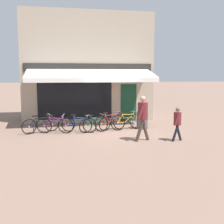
{
  "coord_description": "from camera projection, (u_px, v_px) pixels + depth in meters",
  "views": [
    {
      "loc": [
        -2.57,
        -12.95,
        2.65
      ],
      "look_at": [
        -0.34,
        -1.31,
        1.05
      ],
      "focal_mm": 45.0,
      "sensor_mm": 36.0,
      "label": 1
    }
  ],
  "objects": [
    {
      "name": "bicycle_purple",
      "position": [
        55.0,
        125.0,
        12.59
      ],
      "size": [
        1.68,
        0.67,
        0.87
      ],
      "rotation": [
        0.12,
        0.0,
        -0.24
      ],
      "color": "black",
      "rests_on": "ground_plane"
    },
    {
      "name": "bicycle_green",
      "position": [
        95.0,
        124.0,
        12.94
      ],
      "size": [
        1.58,
        0.74,
        0.8
      ],
      "rotation": [
        0.01,
        0.0,
        0.4
      ],
      "color": "black",
      "rests_on": "ground_plane"
    },
    {
      "name": "bicycle_blue",
      "position": [
        79.0,
        124.0,
        12.9
      ],
      "size": [
        1.6,
        0.82,
        0.82
      ],
      "rotation": [
        -0.07,
        0.0,
        -0.44
      ],
      "color": "black",
      "rests_on": "ground_plane"
    },
    {
      "name": "bike_rack_rail",
      "position": [
        85.0,
        121.0,
        13.16
      ],
      "size": [
        4.78,
        0.04,
        0.57
      ],
      "color": "#47494F",
      "rests_on": "ground_plane"
    },
    {
      "name": "pedestrian_adult",
      "position": [
        143.0,
        114.0,
        11.13
      ],
      "size": [
        0.67,
        0.58,
        1.82
      ],
      "rotation": [
        0.0,
        0.0,
        -0.13
      ],
      "color": "#47382D",
      "rests_on": "ground_plane"
    },
    {
      "name": "bicycle_orange",
      "position": [
        127.0,
        121.0,
        13.52
      ],
      "size": [
        1.74,
        0.71,
        0.9
      ],
      "rotation": [
        -0.15,
        0.0,
        0.25
      ],
      "color": "black",
      "rests_on": "ground_plane"
    },
    {
      "name": "litter_bin",
      "position": [
        142.0,
        119.0,
        13.72
      ],
      "size": [
        0.56,
        0.56,
        0.97
      ],
      "color": "#515459",
      "rests_on": "ground_plane"
    },
    {
      "name": "shop_front",
      "position": [
        87.0,
        68.0,
        16.69
      ],
      "size": [
        7.33,
        4.92,
        6.09
      ],
      "color": "tan",
      "rests_on": "ground_plane"
    },
    {
      "name": "ground_plane",
      "position": [
        114.0,
        130.0,
        13.44
      ],
      "size": [
        160.0,
        160.0,
        0.0
      ],
      "primitive_type": "plane",
      "color": "#846656"
    },
    {
      "name": "bicycle_red",
      "position": [
        110.0,
        122.0,
        13.3
      ],
      "size": [
        1.67,
        0.89,
        0.9
      ],
      "rotation": [
        -0.13,
        0.0,
        0.43
      ],
      "color": "black",
      "rests_on": "ground_plane"
    },
    {
      "name": "bicycle_black",
      "position": [
        41.0,
        125.0,
        12.71
      ],
      "size": [
        1.66,
        0.88,
        0.85
      ],
      "rotation": [
        0.09,
        0.0,
        0.45
      ],
      "color": "black",
      "rests_on": "ground_plane"
    },
    {
      "name": "pedestrian_child",
      "position": [
        177.0,
        121.0,
        11.13
      ],
      "size": [
        0.5,
        0.44,
        1.37
      ],
      "rotation": [
        0.0,
        0.0,
        -0.11
      ],
      "color": "black",
      "rests_on": "ground_plane"
    }
  ]
}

